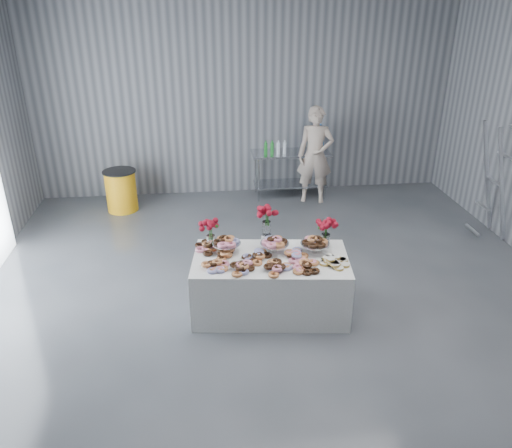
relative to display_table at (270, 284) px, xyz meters
The scene contains 17 objects.
ground 0.46m from the display_table, 70.11° to the right, with size 9.00×9.00×0.00m, color #3C3F44.
room_walls 2.28m from the display_table, 136.23° to the right, with size 8.04×9.04×4.02m.
display_table is the anchor object (origin of this frame).
prep_table 3.97m from the display_table, 76.36° to the left, with size 1.50×0.60×0.90m.
donut_mounds 0.42m from the display_table, 90.00° to the right, with size 1.80×0.80×0.09m, color #C08046, non-canonical shape.
cake_stand_left 0.77m from the display_table, 157.75° to the left, with size 0.36×0.36×0.17m.
cake_stand_mid 0.54m from the display_table, 64.57° to the left, with size 0.36×0.36×0.17m.
cake_stand_right 0.77m from the display_table, ahead, with size 0.36×0.36×0.17m.
danish_pile 0.88m from the display_table, 18.31° to the right, with size 0.48×0.48×0.11m, color silver, non-canonical shape.
bouquet_left 1.04m from the display_table, 154.57° to the left, with size 0.26×0.26×0.42m.
bouquet_right 1.02m from the display_table, 16.20° to the left, with size 0.26×0.26×0.42m.
bouquet_center 0.83m from the display_table, 91.13° to the left, with size 0.26×0.26×0.57m.
water_jug 4.18m from the display_table, 69.57° to the left, with size 0.28×0.28×0.55m.
drink_bottles 3.86m from the display_table, 80.69° to the left, with size 0.54×0.08×0.27m, color #268C33, non-canonical shape.
person 3.83m from the display_table, 69.22° to the left, with size 0.67×0.44×1.83m, color #CC8C93.
trash_barrel 4.17m from the display_table, 123.09° to the left, with size 0.60×0.60×0.77m.
stepladder 4.24m from the display_table, 23.95° to the left, with size 0.24×0.48×1.92m, color silver, non-canonical shape.
Camera 1 is at (-0.88, -5.05, 3.71)m, focal length 35.00 mm.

